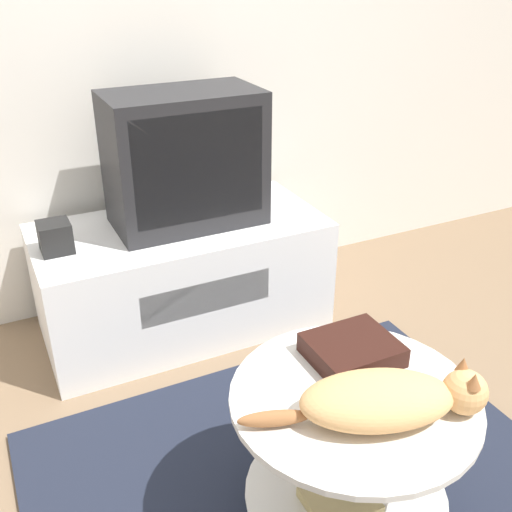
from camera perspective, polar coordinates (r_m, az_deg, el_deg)
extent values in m
cube|color=silver|center=(2.71, -11.08, 21.80)|extent=(8.00, 0.05, 2.60)
cube|color=white|center=(2.66, -7.01, -1.89)|extent=(1.22, 0.60, 0.50)
cube|color=silver|center=(2.40, -4.70, -3.94)|extent=(0.55, 0.01, 0.14)
cube|color=#232326|center=(2.48, -6.81, 9.13)|extent=(0.61, 0.35, 0.55)
cube|color=black|center=(2.32, -5.37, 8.30)|extent=(0.53, 0.01, 0.43)
cube|color=black|center=(2.41, -18.57, 1.72)|extent=(0.12, 0.12, 0.12)
cylinder|color=#B7B7BC|center=(1.77, 8.69, -19.32)|extent=(0.04, 0.04, 0.48)
cylinder|color=silver|center=(1.84, 8.47, -21.33)|extent=(0.57, 0.57, 0.01)
cylinder|color=silver|center=(1.60, 9.32, -13.17)|extent=(0.64, 0.64, 0.02)
cube|color=tan|center=(1.79, 7.98, -22.09)|extent=(0.18, 0.16, 0.03)
cube|color=#51387A|center=(1.86, 9.12, -20.14)|extent=(0.14, 0.15, 0.02)
cube|color=black|center=(1.70, 9.13, -8.82)|extent=(0.24, 0.21, 0.06)
ellipsoid|color=tan|center=(1.50, 11.46, -13.27)|extent=(0.42, 0.31, 0.11)
sphere|color=tan|center=(1.58, 19.26, -12.12)|extent=(0.11, 0.11, 0.11)
cone|color=#996038|center=(1.57, 19.12, -9.74)|extent=(0.04, 0.04, 0.04)
cone|color=#996038|center=(1.52, 20.09, -11.09)|extent=(0.04, 0.04, 0.04)
ellipsoid|color=#996038|center=(1.47, 1.74, -15.21)|extent=(0.18, 0.10, 0.04)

